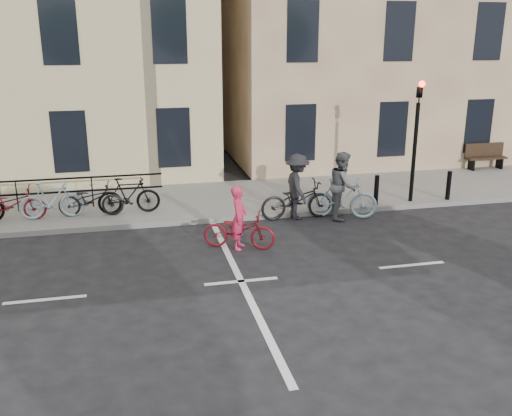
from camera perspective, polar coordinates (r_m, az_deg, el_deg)
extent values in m
plane|color=black|center=(12.34, -1.49, -7.35)|extent=(120.00, 120.00, 0.00)
cube|color=slate|center=(17.84, -18.13, -0.15)|extent=(46.00, 4.00, 0.15)
cube|color=tan|center=(26.51, 12.83, 18.98)|extent=(14.00, 10.00, 12.00)
cylinder|color=black|center=(17.84, 15.54, 5.32)|extent=(0.12, 0.12, 3.00)
imported|color=black|center=(17.57, 16.05, 11.55)|extent=(0.15, 0.18, 0.90)
sphere|color=#FF0C05|center=(17.46, 16.27, 11.83)|extent=(0.18, 0.18, 0.18)
cylinder|color=black|center=(17.46, 11.94, 1.78)|extent=(0.14, 0.14, 0.90)
cylinder|color=black|center=(18.58, 18.70, 2.16)|extent=(0.14, 0.14, 0.90)
cube|color=black|center=(23.01, 20.73, 4.07)|extent=(0.06, 0.38, 0.40)
cube|color=black|center=(23.69, 23.16, 4.14)|extent=(0.06, 0.38, 0.40)
cube|color=black|center=(23.30, 22.02, 4.66)|extent=(1.60, 0.40, 0.06)
cube|color=black|center=(23.39, 21.86, 5.45)|extent=(1.60, 0.06, 0.50)
cube|color=black|center=(17.71, -21.13, 1.28)|extent=(7.25, 0.04, 0.95)
imported|color=maroon|center=(16.94, -23.27, 0.34)|extent=(1.80, 0.63, 0.95)
imported|color=#99B8C8|center=(16.76, -19.78, 0.75)|extent=(1.75, 0.49, 1.05)
imported|color=black|center=(16.67, -16.19, 0.81)|extent=(1.80, 0.63, 0.95)
imported|color=black|center=(16.62, -12.59, 1.23)|extent=(1.75, 0.49, 1.05)
imported|color=maroon|center=(14.02, -1.71, -2.22)|extent=(1.89, 1.25, 0.94)
imported|color=#D3254B|center=(13.91, -1.72, -0.95)|extent=(0.57, 0.68, 1.59)
imported|color=#99B8C8|center=(16.46, 8.60, 1.03)|extent=(2.07, 1.24, 1.20)
imported|color=#505055|center=(16.37, 8.65, 2.26)|extent=(1.02, 1.14, 1.93)
imported|color=black|center=(16.26, 4.11, 0.81)|extent=(2.12, 0.77, 1.11)
imported|color=black|center=(16.16, 4.14, 2.12)|extent=(0.72, 1.23, 1.88)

